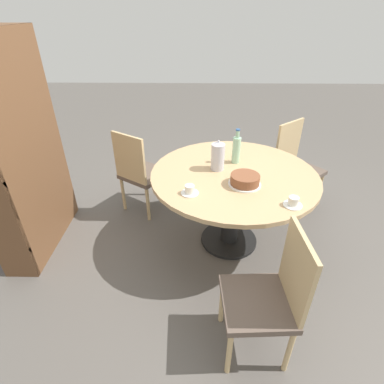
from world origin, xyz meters
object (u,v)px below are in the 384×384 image
Objects in this scene: chair_a at (269,295)px; bookshelf at (23,155)px; water_bottle at (236,149)px; cup_a at (293,202)px; coffee_pot at (218,156)px; cake_main at (245,180)px; chair_c at (140,171)px; cup_b at (190,190)px; chair_b at (295,164)px.

bookshelf is at bearing -121.98° from chair_a.
water_bottle is at bearing -178.78° from chair_a.
coffee_pot is at bearing 42.56° from cup_a.
cake_main is at bearing -178.83° from chair_a.
cup_a is (-0.55, -0.50, -0.10)m from coffee_pot.
cup_a is at bearing -137.44° from coffee_pot.
chair_c is at bearing 52.01° from cup_a.
chair_a is at bearing -145.31° from cup_b.
bookshelf is 1.84m from cake_main.
bookshelf is at bearing 96.42° from water_bottle.
chair_c is 2.96× the size of water_bottle.
cake_main is 0.45m from cup_b.
coffee_pot is 0.86× the size of water_bottle.
cup_a is 0.75m from cup_b.
chair_c is 1.64m from cup_a.
bookshelf is (1.05, 1.89, 0.41)m from chair_a.
cup_b is at bearing -176.85° from chair_b.
cup_a is at bearing -101.45° from cup_b.
chair_b is 1.19m from cake_main.
cup_a is (-1.00, -1.28, 0.30)m from chair_c.
bookshelf is 6.85× the size of coffee_pot.
chair_a is 0.50× the size of bookshelf.
chair_b is 0.50× the size of bookshelf.
coffee_pot reaches higher than cup_b.
chair_a is at bearing 156.77° from cup_a.
chair_b is 1.00× the size of chair_c.
water_bottle reaches higher than cup_b.
water_bottle reaches higher than chair_b.
chair_a reaches higher than cup_a.
chair_b is at bearing -139.78° from chair_c.
chair_c reaches higher than cup_b.
cake_main reaches higher than cup_a.
chair_b is at bearing -54.98° from water_bottle.
water_bottle reaches higher than cake_main.
cup_b is at bearing 107.64° from cake_main.
chair_a reaches higher than cup_b.
chair_b is at bearing -37.50° from cake_main.
cake_main reaches higher than cup_b.
chair_a is 1.21m from coffee_pot.
bookshelf is at bearing 77.22° from cup_a.
cup_a is (0.56, -0.24, 0.30)m from chair_a.
water_bottle is 2.33× the size of cup_a.
coffee_pot reaches higher than chair_a.
cup_a is at bearing -133.24° from cake_main.
water_bottle is 1.21× the size of cake_main.
chair_a is 1.87m from chair_c.
chair_a is 6.91× the size of cup_b.
bookshelf is at bearing 156.05° from chair_b.
bookshelf reaches higher than cup_a.
chair_b and chair_c have the same top height.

